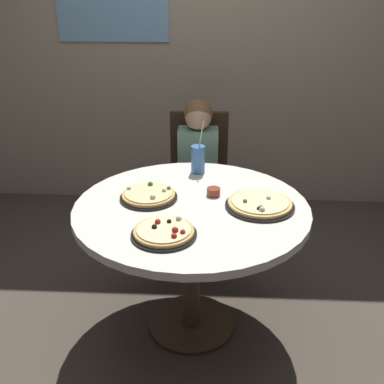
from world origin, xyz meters
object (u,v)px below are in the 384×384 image
object	(u,v)px
sauce_bowl	(213,192)
pizza_veggie	(149,196)
chair_wooden	(198,174)
pizza_cheese	(164,232)
dining_table	(191,224)
diner_child	(197,191)
pizza_pepperoni	(260,204)
soda_cup	(198,159)

from	to	relation	value
sauce_bowl	pizza_veggie	bearing A→B (deg)	-170.26
chair_wooden	pizza_cheese	size ratio (longest dim) A/B	3.28
chair_wooden	sauce_bowl	distance (m)	0.85
pizza_cheese	sauce_bowl	xyz separation A→B (m)	(0.21, 0.42, 0.00)
dining_table	pizza_cheese	distance (m)	0.34
diner_child	pizza_pepperoni	size ratio (longest dim) A/B	3.17
diner_child	pizza_veggie	distance (m)	0.77
pizza_veggie	chair_wooden	bearing A→B (deg)	75.68
pizza_veggie	pizza_pepperoni	bearing A→B (deg)	-6.43
sauce_bowl	dining_table	bearing A→B (deg)	-131.27
chair_wooden	soda_cup	distance (m)	0.58
dining_table	sauce_bowl	size ratio (longest dim) A/B	16.72
chair_wooden	soda_cup	size ratio (longest dim) A/B	3.09
pizza_pepperoni	sauce_bowl	size ratio (longest dim) A/B	4.87
dining_table	pizza_veggie	world-z (taller)	pizza_veggie
pizza_cheese	soda_cup	bearing A→B (deg)	80.79
pizza_cheese	soda_cup	world-z (taller)	soda_cup
chair_wooden	pizza_pepperoni	world-z (taller)	chair_wooden
soda_cup	pizza_pepperoni	bearing A→B (deg)	-53.05
diner_child	soda_cup	bearing A→B (deg)	-87.47
dining_table	sauce_bowl	xyz separation A→B (m)	(0.11, 0.12, 0.12)
dining_table	diner_child	size ratio (longest dim) A/B	1.08
chair_wooden	pizza_veggie	xyz separation A→B (m)	(-0.22, -0.86, 0.24)
chair_wooden	pizza_pepperoni	xyz separation A→B (m)	(0.34, -0.93, 0.24)
diner_child	pizza_veggie	world-z (taller)	diner_child
pizza_pepperoni	soda_cup	distance (m)	0.54
chair_wooden	pizza_cheese	world-z (taller)	chair_wooden
dining_table	chair_wooden	bearing A→B (deg)	90.07
pizza_pepperoni	soda_cup	world-z (taller)	soda_cup
chair_wooden	pizza_veggie	world-z (taller)	chair_wooden
dining_table	pizza_veggie	xyz separation A→B (m)	(-0.22, 0.07, 0.12)
diner_child	soda_cup	size ratio (longest dim) A/B	3.52
dining_table	pizza_veggie	distance (m)	0.26
pizza_cheese	dining_table	bearing A→B (deg)	71.01
pizza_veggie	soda_cup	xyz separation A→B (m)	(0.24, 0.36, 0.06)
sauce_bowl	pizza_cheese	bearing A→B (deg)	-116.50
dining_table	sauce_bowl	distance (m)	0.20
chair_wooden	dining_table	bearing A→B (deg)	-89.93
pizza_veggie	soda_cup	world-z (taller)	soda_cup
chair_wooden	pizza_veggie	size ratio (longest dim) A/B	3.23
chair_wooden	sauce_bowl	bearing A→B (deg)	-82.32
diner_child	sauce_bowl	size ratio (longest dim) A/B	15.46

